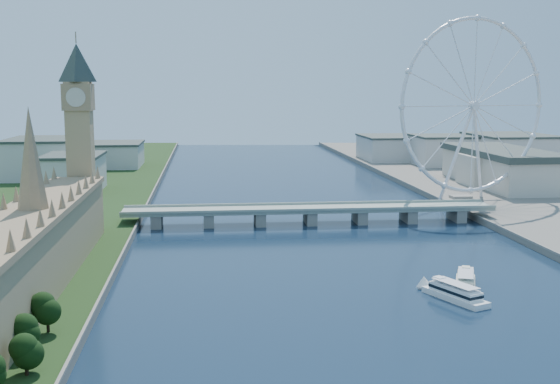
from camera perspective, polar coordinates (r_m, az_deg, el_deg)
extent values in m
cube|color=tan|center=(290.82, -19.25, -4.47)|extent=(24.00, 200.00, 28.00)
cone|color=#937A59|center=(285.28, -19.60, 2.60)|extent=(12.00, 12.00, 40.00)
cube|color=tan|center=(391.55, -15.89, 2.74)|extent=(13.00, 13.00, 80.00)
cube|color=#937A59|center=(389.89, -16.08, 7.42)|extent=(15.00, 15.00, 14.00)
pyramid|color=#2D3833|center=(390.57, -16.25, 11.53)|extent=(20.02, 20.02, 20.00)
cube|color=gray|center=(416.79, 2.46, -1.41)|extent=(220.00, 22.00, 2.00)
cube|color=gray|center=(414.09, -9.97, -2.26)|extent=(6.00, 20.00, 7.50)
cube|color=gray|center=(413.10, -5.81, -2.20)|extent=(6.00, 20.00, 7.50)
cube|color=gray|center=(414.28, -1.66, -2.13)|extent=(6.00, 20.00, 7.50)
cube|color=gray|center=(417.62, 2.45, -2.05)|extent=(6.00, 20.00, 7.50)
cube|color=gray|center=(423.07, 6.48, -1.96)|extent=(6.00, 20.00, 7.50)
cube|color=gray|center=(430.54, 10.38, -1.87)|extent=(6.00, 20.00, 7.50)
cube|color=gray|center=(439.94, 14.13, -1.77)|extent=(6.00, 20.00, 7.50)
torus|color=silver|center=(495.61, 15.48, 6.77)|extent=(113.60, 39.12, 118.60)
cylinder|color=silver|center=(495.61, 15.48, 6.77)|extent=(7.25, 6.61, 6.00)
cube|color=gray|center=(509.34, 14.47, -0.39)|extent=(14.00, 10.00, 2.00)
cube|color=beige|center=(548.79, -16.41, 1.42)|extent=(40.00, 60.00, 26.00)
cube|color=beige|center=(644.13, -18.52, 2.58)|extent=(60.00, 80.00, 32.00)
cube|color=beige|center=(714.66, -13.21, 2.92)|extent=(50.00, 70.00, 22.00)
cube|color=beige|center=(729.99, 13.26, 3.26)|extent=(60.00, 60.00, 28.00)
cube|color=beige|center=(733.67, 18.21, 3.17)|extent=(70.00, 90.00, 30.00)
cube|color=beige|center=(775.48, 8.99, 3.53)|extent=(60.00, 80.00, 24.00)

